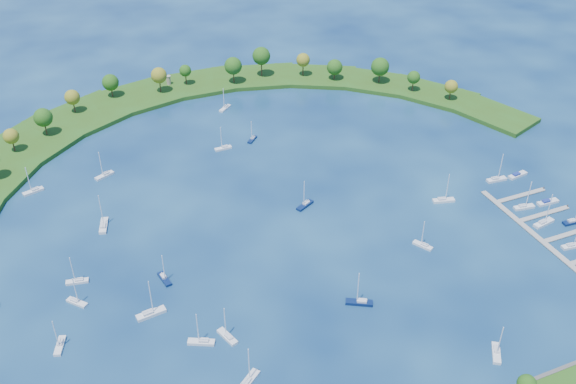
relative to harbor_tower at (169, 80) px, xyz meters
name	(u,v)px	position (x,y,z in m)	size (l,w,h in m)	color
ground	(281,210)	(11.58, -121.04, -4.39)	(700.00, 700.00, 0.00)	#081C46
breakwater	(132,170)	(-34.74, -72.32, -3.40)	(286.74, 247.64, 2.00)	#2C4C14
breakwater_trees	(195,93)	(5.12, -32.18, 6.19)	(237.51, 93.91, 15.77)	#382314
harbor_tower	(169,80)	(0.00, 0.00, 0.00)	(2.60, 2.60, 4.67)	gray
dock_system	(573,248)	(96.88, -182.04, -4.04)	(24.28, 82.00, 1.60)	gray
moored_boat_0	(227,336)	(-27.93, -174.42, -3.49)	(4.52, 8.22, 11.64)	silver
moored_boat_1	(104,175)	(-45.59, -71.05, -3.49)	(8.33, 5.42, 11.93)	silver
moored_boat_2	(201,341)	(-35.66, -173.38, -3.49)	(8.19, 5.62, 11.81)	silver
moored_boat_3	(60,345)	(-74.29, -158.36, -3.51)	(4.54, 7.81, 11.09)	silver
moored_boat_4	(359,302)	(15.10, -177.01, -3.46)	(8.67, 6.36, 12.65)	#0A1B43
moored_boat_5	(223,147)	(5.91, -69.29, -3.51)	(7.51, 2.25, 10.98)	silver
moored_boat_6	(252,139)	(20.27, -66.99, -3.54)	(6.06, 6.07, 9.85)	#0A1B43
moored_boat_7	(423,245)	(49.17, -160.52, -3.52)	(5.30, 7.32, 10.66)	silver
moored_boat_8	(225,107)	(18.71, -33.68, -3.50)	(7.26, 6.58, 11.28)	silver
moored_boat_9	(104,225)	(-52.03, -105.09, -3.44)	(4.96, 9.56, 13.54)	silver
moored_boat_10	(496,352)	(41.76, -210.97, -3.49)	(6.36, 7.89, 11.78)	silver
moored_boat_11	(33,190)	(-73.45, -71.54, -3.49)	(8.35, 4.28, 11.82)	silver
moored_boat_12	(77,301)	(-67.03, -141.83, -3.52)	(6.32, 6.82, 10.70)	silver
moored_boat_13	(305,204)	(21.08, -122.10, -3.49)	(8.20, 5.70, 11.85)	#0A1B43
moored_boat_14	(77,281)	(-65.40, -131.91, -3.52)	(7.55, 3.46, 10.71)	silver
moored_boat_15	(151,313)	(-46.73, -156.07, -3.43)	(9.51, 3.73, 13.62)	silver
moored_boat_17	(164,278)	(-38.78, -141.90, -3.51)	(3.33, 7.73, 11.01)	#0A1B43
moored_boat_18	(444,200)	(71.50, -140.20, -3.47)	(8.79, 4.42, 12.45)	silver
moored_boat_19	(248,380)	(-27.99, -192.41, -3.46)	(8.39, 7.12, 12.72)	silver
docked_boat_4	(572,245)	(97.11, -181.39, -3.50)	(8.02, 3.17, 11.47)	silver
docked_boat_6	(544,222)	(97.09, -166.92, -3.45)	(9.19, 3.91, 13.09)	silver
docked_boat_7	(573,221)	(107.60, -170.53, -3.48)	(8.37, 2.93, 12.08)	#0A1B43
docked_boat_8	(524,206)	(97.10, -155.96, -3.49)	(8.40, 3.49, 11.97)	silver
docked_boat_9	(548,202)	(107.55, -156.99, -3.73)	(8.93, 2.79, 1.81)	silver
docked_boat_10	(496,179)	(99.50, -136.31, -3.47)	(8.59, 3.10, 12.36)	silver
docked_boat_11	(517,175)	(109.45, -137.05, -3.73)	(9.06, 3.66, 1.80)	silver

